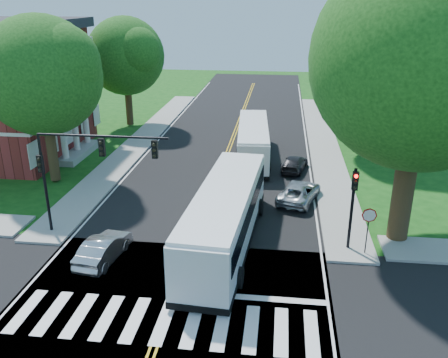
% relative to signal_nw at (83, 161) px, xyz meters
% --- Properties ---
extents(ground, '(140.00, 140.00, 0.00)m').
position_rel_signal_nw_xyz_m(ground, '(5.86, -6.43, -4.38)').
color(ground, '#114511').
rests_on(ground, ground).
extents(road, '(14.00, 96.00, 0.01)m').
position_rel_signal_nw_xyz_m(road, '(5.86, 11.57, -4.37)').
color(road, black).
rests_on(road, ground).
extents(cross_road, '(60.00, 12.00, 0.01)m').
position_rel_signal_nw_xyz_m(cross_road, '(5.86, -6.43, -4.37)').
color(cross_road, black).
rests_on(cross_road, ground).
extents(center_line, '(0.36, 70.00, 0.01)m').
position_rel_signal_nw_xyz_m(center_line, '(5.86, 15.57, -4.36)').
color(center_line, gold).
rests_on(center_line, road).
extents(edge_line_w, '(0.12, 70.00, 0.01)m').
position_rel_signal_nw_xyz_m(edge_line_w, '(-0.94, 15.57, -4.36)').
color(edge_line_w, silver).
rests_on(edge_line_w, road).
extents(edge_line_e, '(0.12, 70.00, 0.01)m').
position_rel_signal_nw_xyz_m(edge_line_e, '(12.66, 15.57, -4.36)').
color(edge_line_e, silver).
rests_on(edge_line_e, road).
extents(crosswalk, '(12.60, 3.00, 0.01)m').
position_rel_signal_nw_xyz_m(crosswalk, '(5.86, -6.93, -4.36)').
color(crosswalk, silver).
rests_on(crosswalk, road).
extents(stop_bar, '(6.60, 0.40, 0.01)m').
position_rel_signal_nw_xyz_m(stop_bar, '(9.36, -4.83, -4.36)').
color(stop_bar, silver).
rests_on(stop_bar, road).
extents(sidewalk_nw, '(2.60, 40.00, 0.15)m').
position_rel_signal_nw_xyz_m(sidewalk_nw, '(-2.44, 18.57, -4.30)').
color(sidewalk_nw, gray).
rests_on(sidewalk_nw, ground).
extents(sidewalk_ne, '(2.60, 40.00, 0.15)m').
position_rel_signal_nw_xyz_m(sidewalk_ne, '(14.16, 18.57, -4.30)').
color(sidewalk_ne, gray).
rests_on(sidewalk_ne, ground).
extents(tree_ne_big, '(10.80, 10.80, 14.91)m').
position_rel_signal_nw_xyz_m(tree_ne_big, '(16.86, 1.57, 5.24)').
color(tree_ne_big, '#342215').
rests_on(tree_ne_big, ground).
extents(tree_west_near, '(8.00, 8.00, 11.40)m').
position_rel_signal_nw_xyz_m(tree_west_near, '(-5.64, 7.57, 3.15)').
color(tree_west_near, '#342215').
rests_on(tree_west_near, ground).
extents(tree_west_far, '(7.60, 7.60, 10.67)m').
position_rel_signal_nw_xyz_m(tree_west_far, '(-5.14, 23.57, 2.62)').
color(tree_west_far, '#342215').
rests_on(tree_west_far, ground).
extents(tree_east_mid, '(8.40, 8.40, 11.93)m').
position_rel_signal_nw_xyz_m(tree_east_mid, '(17.36, 17.57, 3.48)').
color(tree_east_mid, '#342215').
rests_on(tree_east_mid, ground).
extents(tree_east_far, '(7.20, 7.20, 10.34)m').
position_rel_signal_nw_xyz_m(tree_east_far, '(18.36, 33.57, 2.48)').
color(tree_east_far, '#342215').
rests_on(tree_east_far, ground).
extents(signal_nw, '(7.15, 0.46, 5.66)m').
position_rel_signal_nw_xyz_m(signal_nw, '(0.00, 0.00, 0.00)').
color(signal_nw, black).
rests_on(signal_nw, ground).
extents(signal_ne, '(0.30, 0.46, 4.40)m').
position_rel_signal_nw_xyz_m(signal_ne, '(14.06, 0.01, -1.41)').
color(signal_ne, black).
rests_on(signal_ne, ground).
extents(stop_sign, '(0.76, 0.08, 2.53)m').
position_rel_signal_nw_xyz_m(stop_sign, '(14.86, -0.45, -2.35)').
color(stop_sign, black).
rests_on(stop_sign, ground).
extents(bus_lead, '(3.66, 12.70, 3.25)m').
position_rel_signal_nw_xyz_m(bus_lead, '(7.59, -0.19, -2.65)').
color(bus_lead, white).
rests_on(bus_lead, road).
extents(bus_follow, '(3.20, 11.12, 2.84)m').
position_rel_signal_nw_xyz_m(bus_follow, '(8.10, 14.59, -2.87)').
color(bus_follow, white).
rests_on(bus_follow, road).
extents(hatchback, '(1.87, 4.08, 1.30)m').
position_rel_signal_nw_xyz_m(hatchback, '(1.72, -2.51, -3.72)').
color(hatchback, '#ADAFB4').
rests_on(hatchback, road).
extents(suv, '(3.28, 4.81, 1.22)m').
position_rel_signal_nw_xyz_m(suv, '(11.66, 6.20, -3.76)').
color(suv, '#A9ACB0').
rests_on(suv, road).
extents(dark_sedan, '(2.35, 4.07, 1.11)m').
position_rel_signal_nw_xyz_m(dark_sedan, '(11.44, 12.03, -3.81)').
color(dark_sedan, black).
rests_on(dark_sedan, road).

